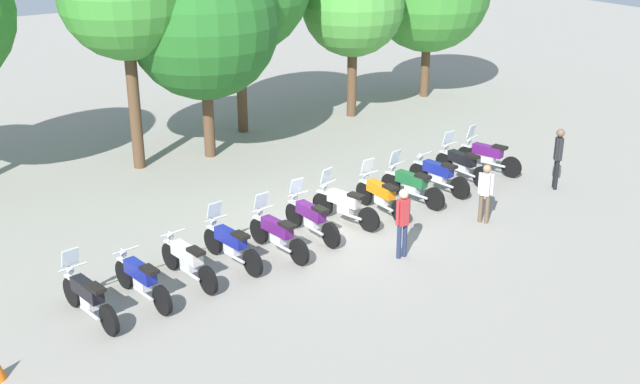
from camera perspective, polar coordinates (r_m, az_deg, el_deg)
The scene contains 18 objects.
ground_plane at distance 20.03m, azimuth 0.79°, elevation -2.83°, with size 80.00×80.00×0.00m, color gray.
motorcycle_0 at distance 16.60m, azimuth -16.51°, elevation -7.28°, with size 0.64×2.18×1.37m.
motorcycle_1 at distance 17.04m, azimuth -12.86°, elevation -6.17°, with size 0.62×2.18×0.99m.
motorcycle_2 at distance 17.64m, azimuth -9.60°, elevation -4.90°, with size 0.62×2.18×0.99m.
motorcycle_3 at distance 18.25m, azimuth -6.49°, elevation -3.74°, with size 0.62×2.18×1.37m.
motorcycle_4 at distance 18.68m, azimuth -3.13°, elevation -3.01°, with size 0.62×2.18×1.37m.
motorcycle_5 at distance 19.53m, azimuth -0.67°, elevation -1.84°, with size 0.62×2.19×1.37m.
motorcycle_6 at distance 20.31m, azimuth 1.77°, elevation -0.90°, with size 0.80×2.14×1.37m.
motorcycle_7 at distance 20.97m, azimuth 4.45°, elevation -0.22°, with size 0.62×2.19×1.37m.
motorcycle_8 at distance 21.78m, azimuth 6.64°, elevation 0.55°, with size 0.68×2.17×1.37m.
motorcycle_9 at distance 22.68m, azimuth 8.59°, elevation 1.27°, with size 0.62×2.18×0.99m.
motorcycle_10 at distance 23.65m, azimuth 10.26°, elevation 2.06°, with size 0.62×2.19×1.37m.
motorcycle_11 at distance 24.52m, azimuth 12.08°, elevation 2.63°, with size 0.82×2.13×1.37m.
person_0 at distance 18.34m, azimuth 6.04°, elevation -1.87°, with size 0.40×0.23×1.73m.
person_1 at distance 20.61m, azimuth 11.93°, elevation 0.19°, with size 0.29×0.38×1.60m.
person_2 at distance 23.44m, azimuth 16.92°, elevation 2.70°, with size 0.33×0.37×1.80m.
tree_3 at distance 24.74m, azimuth -8.47°, elevation 12.01°, with size 4.67×4.67×6.61m.
tree_5 at distance 29.20m, azimuth 2.42°, elevation 13.40°, with size 3.74×3.74×6.03m.
Camera 1 is at (-10.26, -15.09, 8.27)m, focal length 44.04 mm.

